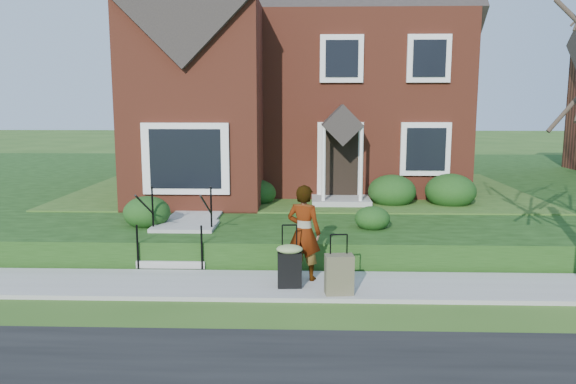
{
  "coord_description": "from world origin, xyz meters",
  "views": [
    {
      "loc": [
        0.24,
        -10.0,
        3.39
      ],
      "look_at": [
        -0.16,
        2.0,
        1.48
      ],
      "focal_mm": 35.0,
      "sensor_mm": 36.0,
      "label": 1
    }
  ],
  "objects_px": {
    "woman": "(304,232)",
    "suitcase_black": "(290,263)",
    "front_steps": "(181,238)",
    "suitcase_olive": "(339,274)"
  },
  "relations": [
    {
      "from": "woman",
      "to": "suitcase_black",
      "type": "relative_size",
      "value": 1.57
    },
    {
      "from": "woman",
      "to": "suitcase_olive",
      "type": "distance_m",
      "value": 1.18
    },
    {
      "from": "suitcase_olive",
      "to": "front_steps",
      "type": "bearing_deg",
      "value": 137.65
    },
    {
      "from": "front_steps",
      "to": "woman",
      "type": "xyz_separation_m",
      "value": [
        2.7,
        -1.55,
        0.51
      ]
    },
    {
      "from": "woman",
      "to": "suitcase_black",
      "type": "xyz_separation_m",
      "value": [
        -0.25,
        -0.49,
        -0.46
      ]
    },
    {
      "from": "front_steps",
      "to": "suitcase_black",
      "type": "bearing_deg",
      "value": -39.95
    },
    {
      "from": "front_steps",
      "to": "suitcase_olive",
      "type": "height_order",
      "value": "front_steps"
    },
    {
      "from": "woman",
      "to": "suitcase_olive",
      "type": "relative_size",
      "value": 1.71
    },
    {
      "from": "woman",
      "to": "suitcase_black",
      "type": "bearing_deg",
      "value": 83.28
    },
    {
      "from": "front_steps",
      "to": "suitcase_olive",
      "type": "distance_m",
      "value": 4.09
    }
  ]
}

